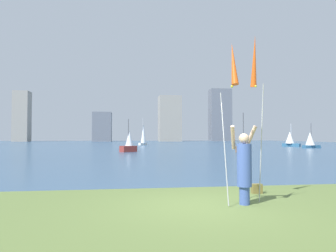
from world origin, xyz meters
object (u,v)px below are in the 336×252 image
at_px(sailboat_4, 143,135).
at_px(sailboat_8, 243,149).
at_px(bag, 257,189).
at_px(kite_flag_left, 233,69).
at_px(sailboat_1, 290,139).
at_px(sailboat_6, 310,140).
at_px(person, 244,165).
at_px(kite_flag_right, 255,65).
at_px(sailboat_0, 129,143).

distance_m(sailboat_4, sailboat_8, 30.27).
bearing_deg(bag, kite_flag_left, -125.74).
bearing_deg(sailboat_1, bag, -120.45).
height_order(sailboat_1, sailboat_6, sailboat_1).
bearing_deg(sailboat_8, sailboat_6, 35.10).
bearing_deg(person, kite_flag_right, 53.81).
bearing_deg(sailboat_1, kite_flag_left, -120.71).
relative_size(kite_flag_right, sailboat_0, 1.20).
relative_size(person, sailboat_6, 0.53).
relative_size(person, sailboat_0, 0.54).
bearing_deg(bag, sailboat_1, 59.55).
distance_m(bag, sailboat_1, 47.13).
relative_size(kite_flag_left, sailboat_1, 0.97).
xyz_separation_m(kite_flag_left, sailboat_0, (-1.84, 27.40, -2.23)).
bearing_deg(kite_flag_left, sailboat_0, 93.84).
bearing_deg(person, sailboat_1, 72.24).
height_order(kite_flag_left, sailboat_6, kite_flag_left).
relative_size(kite_flag_right, sailboat_1, 1.11).
bearing_deg(sailboat_0, bag, -82.75).
distance_m(sailboat_0, sailboat_4, 27.25).
relative_size(bag, sailboat_0, 0.08).
bearing_deg(sailboat_4, sailboat_1, -26.47).
relative_size(sailboat_0, sailboat_4, 0.67).
distance_m(person, bag, 1.84).
xyz_separation_m(bag, sailboat_1, (23.88, 40.62, 1.09)).
bearing_deg(kite_flag_left, sailboat_4, 88.51).
bearing_deg(sailboat_6, sailboat_0, -162.97).
height_order(person, kite_flag_left, kite_flag_left).
height_order(person, sailboat_8, sailboat_8).
height_order(person, bag, person).
xyz_separation_m(kite_flag_left, sailboat_4, (1.42, 54.44, -1.19)).
bearing_deg(sailboat_4, bag, -90.02).
xyz_separation_m(person, sailboat_0, (-2.31, 26.84, -0.01)).
relative_size(sailboat_6, sailboat_8, 0.86).
xyz_separation_m(kite_flag_left, sailboat_6, (24.41, 35.45, -2.07)).
relative_size(kite_flag_left, sailboat_0, 1.06).
distance_m(bag, sailboat_4, 52.53).
distance_m(sailboat_0, sailboat_8, 12.34).
bearing_deg(sailboat_4, sailboat_6, -39.56).
distance_m(person, sailboat_6, 42.31).
bearing_deg(kite_flag_right, sailboat_0, 96.01).
xyz_separation_m(sailboat_0, sailboat_1, (27.12, 15.15, 0.30)).
xyz_separation_m(sailboat_6, sailboat_8, (-14.06, -9.88, -0.74)).
distance_m(person, sailboat_0, 26.94).
distance_m(kite_flag_right, sailboat_0, 26.70).
xyz_separation_m(sailboat_4, sailboat_8, (8.93, -28.88, -1.62)).
bearing_deg(sailboat_1, person, -120.57).
distance_m(sailboat_1, sailboat_8, 22.64).
bearing_deg(kite_flag_right, bag, 64.78).
distance_m(kite_flag_left, sailboat_6, 43.09).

